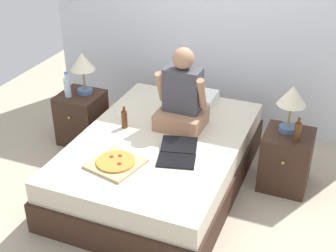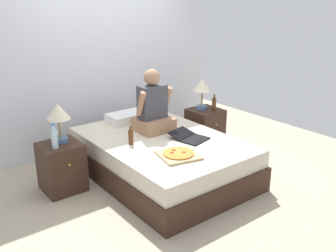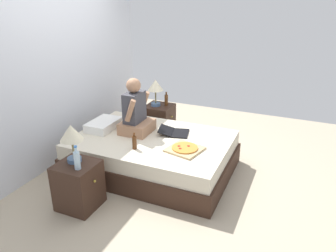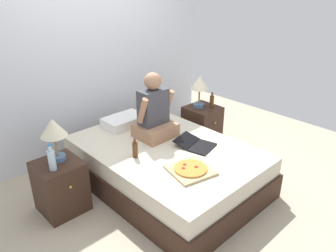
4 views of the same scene
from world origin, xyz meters
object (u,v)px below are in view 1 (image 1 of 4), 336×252
(pizza_box, at_px, (116,163))
(nightstand_right, at_px, (286,160))
(beer_bottle_on_bed, at_px, (124,119))
(lamp_on_right_nightstand, at_px, (292,99))
(bed, at_px, (160,161))
(water_bottle, at_px, (67,87))
(laptop, at_px, (177,155))
(nightstand_left, at_px, (82,117))
(person_seated, at_px, (182,98))
(beer_bottle, at_px, (297,131))
(lamp_on_left_nightstand, at_px, (82,64))

(pizza_box, bearing_deg, nightstand_right, 36.67)
(beer_bottle_on_bed, bearing_deg, lamp_on_right_nightstand, 15.36)
(bed, relative_size, pizza_box, 4.49)
(water_bottle, relative_size, beer_bottle_on_bed, 1.25)
(pizza_box, bearing_deg, bed, 72.25)
(laptop, bearing_deg, nightstand_left, 154.61)
(person_seated, bearing_deg, pizza_box, -107.79)
(beer_bottle, distance_m, person_seated, 1.08)
(nightstand_left, xyz_separation_m, laptop, (1.37, -0.65, 0.23))
(nightstand_right, xyz_separation_m, beer_bottle_on_bed, (-1.50, -0.35, 0.31))
(bed, distance_m, person_seated, 0.62)
(water_bottle, xyz_separation_m, person_seated, (1.28, -0.02, 0.11))
(lamp_on_right_nightstand, bearing_deg, water_bottle, -176.45)
(beer_bottle_on_bed, bearing_deg, nightstand_left, 153.65)
(bed, height_order, nightstand_left, nightstand_left)
(person_seated, height_order, pizza_box, person_seated)
(lamp_on_left_nightstand, xyz_separation_m, water_bottle, (-0.12, -0.14, -0.22))
(beer_bottle, distance_m, laptop, 1.07)
(bed, distance_m, nightstand_left, 1.18)
(person_seated, bearing_deg, beer_bottle_on_bed, -153.39)
(nightstand_left, bearing_deg, bed, -20.33)
(bed, xyz_separation_m, beer_bottle, (1.17, 0.31, 0.41))
(lamp_on_right_nightstand, relative_size, beer_bottle_on_bed, 2.05)
(person_seated, bearing_deg, water_bottle, 179.22)
(nightstand_right, height_order, laptop, laptop)
(beer_bottle, relative_size, laptop, 0.48)
(pizza_box, relative_size, beer_bottle_on_bed, 2.17)
(beer_bottle, bearing_deg, lamp_on_right_nightstand, 123.69)
(nightstand_left, bearing_deg, laptop, -25.39)
(nightstand_left, distance_m, person_seated, 1.31)
(lamp_on_right_nightstand, xyz_separation_m, beer_bottle_on_bed, (-1.47, -0.40, -0.30))
(nightstand_left, relative_size, laptop, 1.17)
(bed, xyz_separation_m, lamp_on_right_nightstand, (1.07, 0.46, 0.64))
(nightstand_left, xyz_separation_m, nightstand_right, (2.21, 0.00, 0.00))
(nightstand_left, distance_m, water_bottle, 0.41)
(nightstand_right, relative_size, beer_bottle_on_bed, 2.54)
(lamp_on_right_nightstand, distance_m, pizza_box, 1.64)
(person_seated, bearing_deg, nightstand_left, 174.89)
(water_bottle, bearing_deg, beer_bottle, -0.24)
(bed, relative_size, nightstand_left, 3.84)
(lamp_on_right_nightstand, relative_size, laptop, 0.94)
(nightstand_left, distance_m, laptop, 1.53)
(water_bottle, bearing_deg, bed, -15.08)
(water_bottle, relative_size, beer_bottle, 1.20)
(pizza_box, distance_m, beer_bottle_on_bed, 0.64)
(lamp_on_right_nightstand, bearing_deg, beer_bottle, -56.31)
(laptop, bearing_deg, pizza_box, -145.10)
(lamp_on_left_nightstand, distance_m, person_seated, 1.18)
(water_bottle, relative_size, nightstand_right, 0.49)
(beer_bottle_on_bed, bearing_deg, lamp_on_left_nightstand, 149.06)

